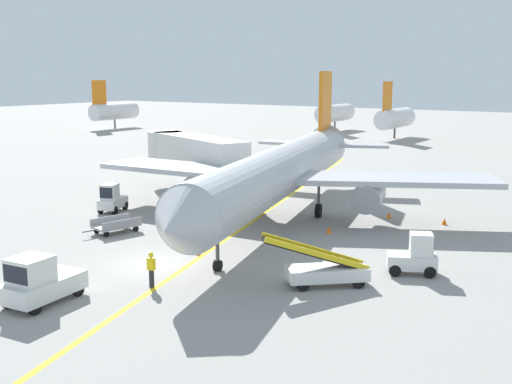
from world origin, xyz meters
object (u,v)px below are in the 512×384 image
airliner (283,170)px  ground_crew_marshaller (151,268)px  safety_cone_nose_left (444,221)px  safety_cone_wingtip_right (198,251)px  jet_bridge (189,151)px  belt_loader_forward_hold (325,269)px  safety_cone_nose_right (389,215)px  baggage_cart_empty_trailing (116,225)px  safety_cone_wingtip_left (329,230)px  baggage_tug_by_cargo_door (112,199)px  pushback_tug (39,282)px  baggage_tug_near_wing (415,256)px

airliner → ground_crew_marshaller: airliner is taller
safety_cone_nose_left → safety_cone_wingtip_right: same height
jet_bridge → safety_cone_wingtip_right: jet_bridge is taller
belt_loader_forward_hold → safety_cone_nose_right: size_ratio=10.38×
baggage_cart_empty_trailing → safety_cone_nose_right: size_ratio=8.72×
jet_bridge → safety_cone_nose_right: (17.64, 0.05, -3.32)m
safety_cone_wingtip_left → baggage_cart_empty_trailing: bearing=-147.5°
airliner → safety_cone_nose_left: size_ratio=79.16×
ground_crew_marshaller → safety_cone_nose_left: (7.78, 19.95, -0.69)m
safety_cone_nose_right → safety_cone_wingtip_left: (-1.60, -6.02, 0.00)m
ground_crew_marshaller → baggage_tug_by_cargo_door: bearing=141.9°
safety_cone_nose_left → safety_cone_wingtip_left: 8.25m
belt_loader_forward_hold → safety_cone_nose_right: bearing=100.1°
pushback_tug → baggage_tug_by_cargo_door: size_ratio=1.40×
jet_bridge → safety_cone_nose_left: (21.44, 0.26, -3.32)m
baggage_tug_near_wing → baggage_cart_empty_trailing: (-18.60, -2.18, -0.46)m
ground_crew_marshaller → safety_cone_nose_right: ground_crew_marshaller is taller
safety_cone_wingtip_left → baggage_tug_near_wing: bearing=-34.7°
pushback_tug → baggage_tug_by_cargo_door: bearing=126.3°
pushback_tug → safety_cone_nose_right: (6.60, 24.00, -0.77)m
safety_cone_nose_left → baggage_cart_empty_trailing: bearing=-141.2°
jet_bridge → ground_crew_marshaller: bearing=-55.2°
baggage_tug_by_cargo_door → baggage_cart_empty_trailing: 6.22m
pushback_tug → safety_cone_nose_left: 26.36m
airliner → baggage_tug_near_wing: size_ratio=12.79×
baggage_cart_empty_trailing → belt_loader_forward_hold: bearing=-6.6°
baggage_tug_near_wing → safety_cone_nose_right: 12.45m
ground_crew_marshaller → safety_cone_wingtip_left: (2.37, 13.72, -0.69)m
baggage_tug_by_cargo_door → belt_loader_forward_hold: (20.24, -5.95, -0.15)m
baggage_tug_near_wing → safety_cone_nose_left: bearing=99.5°
safety_cone_wingtip_left → airliner: bearing=159.9°
pushback_tug → safety_cone_wingtip_right: size_ratio=8.55×
safety_cone_wingtip_right → safety_cone_wingtip_left: bearing=64.4°
baggage_cart_empty_trailing → safety_cone_wingtip_left: (11.32, 7.22, -0.25)m
jet_bridge → safety_cone_wingtip_left: 17.43m
safety_cone_nose_left → safety_cone_wingtip_left: (-5.40, -6.23, 0.00)m
jet_bridge → baggage_cart_empty_trailing: size_ratio=3.36×
pushback_tug → safety_cone_wingtip_right: 9.79m
ground_crew_marshaller → safety_cone_wingtip_right: bearing=106.2°
airliner → baggage_cart_empty_trailing: 11.61m
safety_cone_nose_right → baggage_tug_near_wing: bearing=-62.8°
safety_cone_wingtip_left → jet_bridge: bearing=159.6°
safety_cone_wingtip_left → safety_cone_wingtip_right: same height
jet_bridge → belt_loader_forward_hold: size_ratio=2.83×
safety_cone_nose_left → pushback_tug: bearing=-113.2°
jet_bridge → safety_cone_wingtip_left: jet_bridge is taller
baggage_cart_empty_trailing → jet_bridge: bearing=109.7°
jet_bridge → pushback_tug: bearing=-65.3°
safety_cone_nose_right → airliner: bearing=-143.5°
baggage_tug_by_cargo_door → airliner: bearing=22.0°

